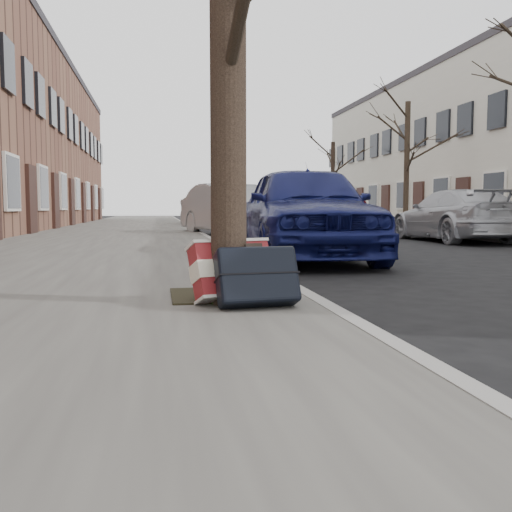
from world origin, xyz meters
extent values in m
cube|color=#66635D|center=(-3.70, 15.00, 0.06)|extent=(5.00, 70.00, 0.12)
cube|color=slate|center=(7.80, 15.00, 0.06)|extent=(4.00, 70.00, 0.12)
cube|color=black|center=(-2.00, 1.20, 0.13)|extent=(0.85, 0.85, 0.02)
cube|color=maroon|center=(-1.95, 0.87, 0.37)|extent=(0.72, 0.54, 0.49)
cube|color=black|center=(-1.81, 0.58, 0.36)|extent=(0.64, 0.42, 0.47)
imported|color=#10154E|center=(-0.12, 5.67, 0.80)|extent=(2.17, 4.82, 1.61)
imported|color=#9FA2A6|center=(-0.31, 13.31, 0.79)|extent=(2.99, 5.06, 1.58)
imported|color=#37373C|center=(0.00, 23.39, 0.73)|extent=(3.08, 5.55, 1.47)
imported|color=#A3A5AB|center=(4.96, 9.98, 0.66)|extent=(1.90, 4.55, 1.31)
imported|color=maroon|center=(4.53, 18.88, 0.80)|extent=(2.04, 4.73, 1.59)
cylinder|color=black|center=(7.20, 17.80, 2.56)|extent=(0.21, 0.21, 4.89)
cylinder|color=black|center=(7.20, 27.48, 2.32)|extent=(0.23, 0.23, 4.41)
camera|label=1|loc=(-2.53, -3.56, 0.86)|focal=40.00mm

